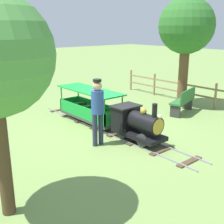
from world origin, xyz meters
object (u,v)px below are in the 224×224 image
(passenger_car, at_px, (90,109))
(oak_tree_near, at_px, (186,27))
(conductor_person, at_px, (98,107))
(park_bench, at_px, (184,101))
(locomotive, at_px, (136,122))

(passenger_car, xyz_separation_m, oak_tree_near, (-3.64, 0.62, 2.33))
(oak_tree_near, bearing_deg, conductor_person, 11.32)
(conductor_person, relative_size, park_bench, 1.19)
(passenger_car, xyz_separation_m, conductor_person, (0.89, 1.53, 0.53))
(conductor_person, bearing_deg, passenger_car, -120.12)
(locomotive, relative_size, conductor_person, 0.89)
(conductor_person, bearing_deg, locomotive, 155.34)
(locomotive, relative_size, oak_tree_near, 0.38)
(park_bench, bearing_deg, locomotive, 13.49)
(passenger_car, distance_m, conductor_person, 1.84)
(park_bench, bearing_deg, oak_tree_near, -139.78)
(oak_tree_near, bearing_deg, passenger_car, -9.67)
(conductor_person, xyz_separation_m, oak_tree_near, (-4.53, -0.91, 1.79))
(locomotive, bearing_deg, passenger_car, -90.00)
(passenger_car, distance_m, oak_tree_near, 4.37)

